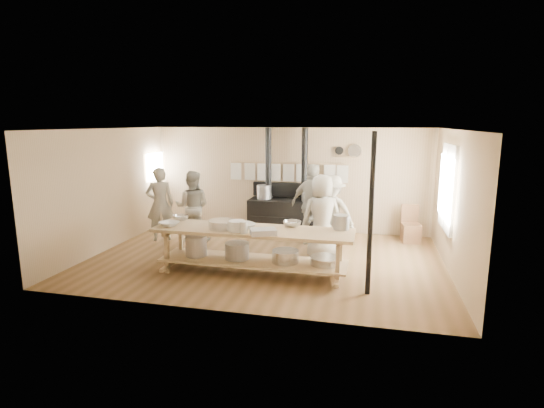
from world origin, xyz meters
name	(u,v)px	position (x,y,z in m)	size (l,w,h in m)	color
ground	(265,259)	(0.00, 0.00, 0.00)	(7.00, 7.00, 0.00)	brown
room_shell	(265,180)	(0.00, 0.00, 1.62)	(7.00, 7.00, 7.00)	tan
window_right	(448,187)	(3.47, 0.60, 1.50)	(0.09, 1.50, 1.65)	beige
left_opening	(155,166)	(-3.45, 2.00, 1.60)	(0.00, 0.90, 0.90)	white
stove	(285,212)	(-0.01, 2.12, 0.52)	(1.90, 0.75, 2.60)	black
towel_rail	(288,170)	(0.00, 2.40, 1.55)	(3.00, 0.04, 0.47)	tan
back_wall_shelf	(348,153)	(1.46, 2.43, 2.00)	(0.63, 0.14, 0.32)	tan
prep_table	(252,247)	(-0.01, -0.90, 0.52)	(3.60, 0.90, 0.85)	tan
support_post	(371,215)	(2.05, -1.35, 1.30)	(0.08, 0.08, 2.60)	black
cook_far_left	(160,204)	(-2.71, 0.80, 0.86)	(0.63, 0.41, 1.72)	#A8A594
cook_left	(192,207)	(-1.93, 0.86, 0.82)	(0.80, 0.62, 1.65)	#A8A594
cook_center	(322,216)	(1.09, 0.39, 0.85)	(0.84, 0.54, 1.71)	#A8A594
cook_right	(313,205)	(0.79, 1.24, 0.91)	(1.07, 0.44, 1.82)	#A8A594
cook_by_window	(331,214)	(1.24, 0.85, 0.82)	(1.06, 0.61, 1.64)	#A8A594
chair	(411,231)	(2.97, 1.97, 0.25)	(0.46, 0.46, 0.86)	#543421
bowl_white_a	(169,224)	(-1.55, -1.05, 0.89)	(0.34, 0.34, 0.08)	white
bowl_steel_a	(181,218)	(-1.55, -0.57, 0.90)	(0.31, 0.31, 0.10)	silver
bowl_white_b	(244,226)	(-0.16, -0.91, 0.90)	(0.39, 0.39, 0.10)	white
bowl_steel_b	(292,224)	(0.66, -0.57, 0.90)	(0.33, 0.33, 0.10)	silver
roasting_pan	(263,232)	(0.28, -1.23, 0.90)	(0.44, 0.29, 0.10)	#B2B2B7
mixing_bowl_large	(222,224)	(-0.54, -1.01, 0.93)	(0.49, 0.49, 0.15)	silver
bucket_galv	(341,222)	(1.55, -0.57, 0.98)	(0.28, 0.28, 0.26)	gray
deep_bowl_enamel	(237,226)	(-0.23, -1.11, 0.94)	(0.29, 0.29, 0.18)	white
pitcher	(244,227)	(-0.06, -1.23, 0.95)	(0.13, 0.13, 0.21)	white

